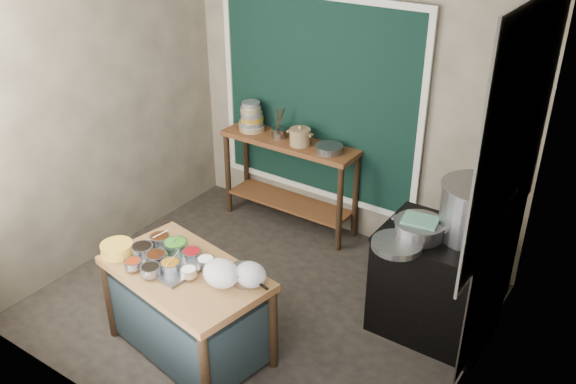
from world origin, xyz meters
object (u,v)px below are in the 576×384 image
Objects in this scene: yellow_basin at (117,249)px; saucepan at (246,275)px; utensil_cup at (279,133)px; steamer at (419,229)px; prep_table at (188,311)px; stock_pot at (475,211)px; back_counter at (289,183)px; stove_block at (437,285)px; condiment_tray at (167,263)px; ceramic_crock at (300,138)px.

yellow_basin is 1.15× the size of saucepan.
utensil_cup is (-1.04, 1.90, 0.19)m from saucepan.
steamer reaches higher than saucepan.
saucepan is at bearing 26.37° from prep_table.
back_counter is at bearing 163.35° from stock_pot.
stove_block is at bearing 35.38° from yellow_basin.
steamer is (1.87, -0.85, -0.05)m from utensil_cup.
condiment_tray is 2.17× the size of yellow_basin.
condiment_tray is at bearing -151.99° from saucepan.
yellow_basin is at bearing -89.50° from utensil_cup.
ceramic_crock is (-1.75, 0.69, 0.60)m from stove_block.
condiment_tray is 2.30m from stock_pot.
yellow_basin is at bearing -96.98° from ceramic_crock.
utensil_cup is at bearing 101.60° from condiment_tray.
prep_table is 5.18× the size of yellow_basin.
steamer is at bearing -24.41° from utensil_cup.
back_counter is 9.15× the size of utensil_cup.
stove_block is (1.90, -0.73, -0.05)m from back_counter.
condiment_tray is 2.11m from utensil_cup.
prep_table is at bearing -137.39° from steamer.
yellow_basin is 2.28m from steamer.
back_counter is 0.54m from utensil_cup.
saucepan reaches higher than stove_block.
utensil_cup reaches higher than yellow_basin.
prep_table is at bearing -81.45° from ceramic_crock.
stock_pot reaches higher than prep_table.
condiment_tray is at bearing -140.76° from stove_block.
back_counter is 6.01× the size of yellow_basin.
stock_pot is (2.18, 1.54, 0.30)m from yellow_basin.
yellow_basin is at bearing -144.71° from stock_pot.
utensil_cup reaches higher than condiment_tray.
utensil_cup is (-0.58, 2.04, 0.62)m from prep_table.
ceramic_crock reaches higher than saucepan.
prep_table is 2.21m from utensil_cup.
condiment_tray is 3.31× the size of utensil_cup.
steamer is (1.74, -0.84, 0.47)m from back_counter.
utensil_cup is at bearing 132.67° from saucepan.
utensil_cup is 2.29m from stock_pot.
saucepan is at bearing 14.70° from yellow_basin.
saucepan is 1.35m from steamer.
prep_table is 0.71m from yellow_basin.
yellow_basin is at bearing -164.15° from condiment_tray.
steamer is (1.59, -0.80, -0.08)m from ceramic_crock.
stock_pot is (2.07, -0.62, 0.62)m from back_counter.
ceramic_crock is at bearing 153.29° from steamer.
yellow_basin is 0.44× the size of stock_pot.
condiment_tray is at bearing -81.89° from back_counter.
saucepan is at bearing -64.41° from back_counter.
ceramic_crock is (0.26, 2.12, 0.23)m from yellow_basin.
saucepan reaches higher than yellow_basin.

